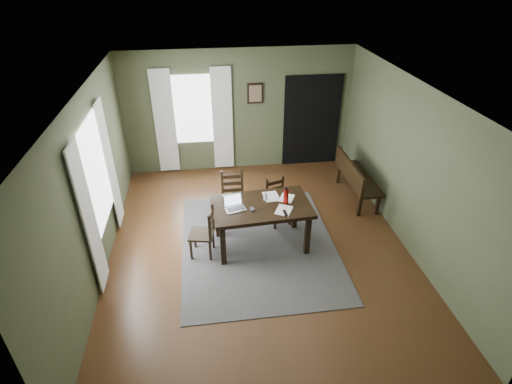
{
  "coord_description": "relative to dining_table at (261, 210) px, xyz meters",
  "views": [
    {
      "loc": [
        -0.78,
        -5.38,
        4.37
      ],
      "look_at": [
        0.0,
        0.3,
        0.9
      ],
      "focal_mm": 28.0,
      "sensor_mm": 36.0,
      "label": 1
    }
  ],
  "objects": [
    {
      "name": "framed_picture",
      "position": [
        0.3,
        2.94,
        1.03
      ],
      "size": [
        0.34,
        0.03,
        0.44
      ],
      "color": "black",
      "rests_on": "ground"
    },
    {
      "name": "chair_back_right",
      "position": [
        0.4,
        0.64,
        -0.29
      ],
      "size": [
        0.48,
        0.48,
        0.87
      ],
      "rotation": [
        0.0,
        0.0,
        0.32
      ],
      "color": "black",
      "rests_on": "rug"
    },
    {
      "name": "laptop",
      "position": [
        -0.45,
        -0.03,
        0.16
      ],
      "size": [
        0.38,
        0.33,
        0.22
      ],
      "rotation": [
        0.0,
        0.0,
        0.26
      ],
      "color": "#B7B7BC",
      "rests_on": "dining_table"
    },
    {
      "name": "curtain_back_right",
      "position": [
        -0.43,
        2.91,
        0.48
      ],
      "size": [
        0.44,
        0.03,
        2.3
      ],
      "color": "silver",
      "rests_on": "ground"
    },
    {
      "name": "window_back",
      "position": [
        -1.05,
        2.94,
        0.73
      ],
      "size": [
        1.0,
        0.01,
        1.5
      ],
      "color": "white",
      "rests_on": "ground"
    },
    {
      "name": "bench",
      "position": [
        2.09,
        1.26,
        -0.21
      ],
      "size": [
        0.48,
        1.5,
        0.85
      ],
      "rotation": [
        0.0,
        0.0,
        1.57
      ],
      "color": "black",
      "rests_on": "ground"
    },
    {
      "name": "chair_end",
      "position": [
        -0.95,
        -0.13,
        -0.28
      ],
      "size": [
        0.46,
        0.46,
        0.89
      ],
      "rotation": [
        0.0,
        0.0,
        -1.77
      ],
      "color": "black",
      "rests_on": "rug"
    },
    {
      "name": "rug",
      "position": [
        -0.05,
        -0.03,
        -0.71
      ],
      "size": [
        2.6,
        3.2,
        0.01
      ],
      "color": "#434343",
      "rests_on": "ground"
    },
    {
      "name": "curtain_left_far",
      "position": [
        -2.49,
        0.99,
        0.48
      ],
      "size": [
        0.03,
        0.48,
        2.3
      ],
      "color": "silver",
      "rests_on": "ground"
    },
    {
      "name": "dining_table",
      "position": [
        0.0,
        0.0,
        0.0
      ],
      "size": [
        1.66,
        1.06,
        0.8
      ],
      "rotation": [
        0.0,
        0.0,
        0.06
      ],
      "color": "black",
      "rests_on": "rug"
    },
    {
      "name": "curtain_left_near",
      "position": [
        -2.49,
        -0.65,
        0.48
      ],
      "size": [
        0.03,
        0.48,
        2.3
      ],
      "color": "silver",
      "rests_on": "ground"
    },
    {
      "name": "water_bottle",
      "position": [
        0.41,
        0.01,
        0.23
      ],
      "size": [
        0.09,
        0.09,
        0.28
      ],
      "rotation": [
        0.0,
        0.0,
        0.11
      ],
      "color": "#A6120C",
      "rests_on": "dining_table"
    },
    {
      "name": "curtain_back_left",
      "position": [
        -1.67,
        2.91,
        0.48
      ],
      "size": [
        0.44,
        0.03,
        2.3
      ],
      "color": "silver",
      "rests_on": "ground"
    },
    {
      "name": "ground",
      "position": [
        -0.05,
        -0.03,
        -0.72
      ],
      "size": [
        5.0,
        6.0,
        0.01
      ],
      "color": "#492C16"
    },
    {
      "name": "drinking_glass",
      "position": [
        0.09,
        0.15,
        0.17
      ],
      "size": [
        0.06,
        0.06,
        0.13
      ],
      "primitive_type": "cylinder",
      "rotation": [
        0.0,
        0.0,
        -0.02
      ],
      "color": "silver",
      "rests_on": "dining_table"
    },
    {
      "name": "tv_remote",
      "position": [
        0.34,
        -0.3,
        0.11
      ],
      "size": [
        0.05,
        0.17,
        0.02
      ],
      "primitive_type": "cube",
      "rotation": [
        0.0,
        0.0,
        0.04
      ],
      "color": "black",
      "rests_on": "dining_table"
    },
    {
      "name": "paper_b",
      "position": [
        0.33,
        -0.21,
        0.1
      ],
      "size": [
        0.35,
        0.38,
        0.0
      ],
      "primitive_type": "cube",
      "rotation": [
        0.0,
        0.0,
        -0.46
      ],
      "color": "white",
      "rests_on": "dining_table"
    },
    {
      "name": "paper_c",
      "position": [
        0.2,
        0.23,
        0.1
      ],
      "size": [
        0.28,
        0.35,
        0.0
      ],
      "primitive_type": "cube",
      "rotation": [
        0.0,
        0.0,
        0.09
      ],
      "color": "white",
      "rests_on": "dining_table"
    },
    {
      "name": "paper_d",
      "position": [
        0.45,
        0.14,
        0.1
      ],
      "size": [
        0.32,
        0.35,
        0.0
      ],
      "primitive_type": "cube",
      "rotation": [
        0.0,
        0.0,
        -0.46
      ],
      "color": "white",
      "rests_on": "dining_table"
    },
    {
      "name": "doorway_back",
      "position": [
        1.6,
        2.94,
        0.33
      ],
      "size": [
        1.3,
        0.03,
        2.1
      ],
      "color": "black",
      "rests_on": "ground"
    },
    {
      "name": "computer_mouse",
      "position": [
        -0.17,
        -0.14,
        0.12
      ],
      "size": [
        0.07,
        0.11,
        0.03
      ],
      "primitive_type": "cube",
      "rotation": [
        0.0,
        0.0,
        0.13
      ],
      "color": "#3F3F42",
      "rests_on": "dining_table"
    },
    {
      "name": "chair_back_left",
      "position": [
        -0.4,
        0.8,
        -0.24
      ],
      "size": [
        0.44,
        0.44,
        0.97
      ],
      "rotation": [
        0.0,
        0.0,
        -0.03
      ],
      "color": "black",
      "rests_on": "rug"
    },
    {
      "name": "window_left",
      "position": [
        -2.52,
        0.17,
        0.73
      ],
      "size": [
        0.01,
        1.3,
        1.7
      ],
      "color": "white",
      "rests_on": "ground"
    },
    {
      "name": "room_shell",
      "position": [
        -0.05,
        -0.03,
        1.09
      ],
      "size": [
        5.02,
        6.02,
        2.71
      ],
      "color": "#454D32",
      "rests_on": "ground"
    }
  ]
}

